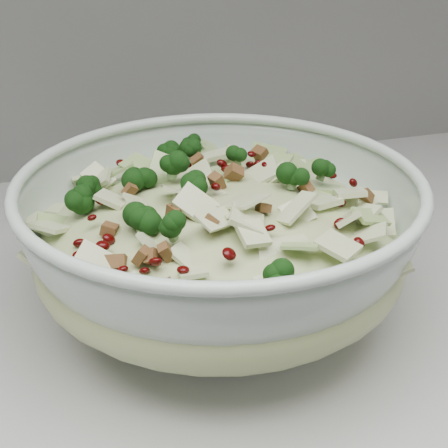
% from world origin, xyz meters
% --- Properties ---
extents(mixing_bowl, '(0.40, 0.40, 0.14)m').
position_xyz_m(mixing_bowl, '(-0.57, 1.60, 0.97)').
color(mixing_bowl, '#B8CABD').
rests_on(mixing_bowl, counter).
extents(salad, '(0.37, 0.37, 0.14)m').
position_xyz_m(salad, '(-0.57, 1.60, 0.99)').
color(salad, tan).
rests_on(salad, mixing_bowl).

